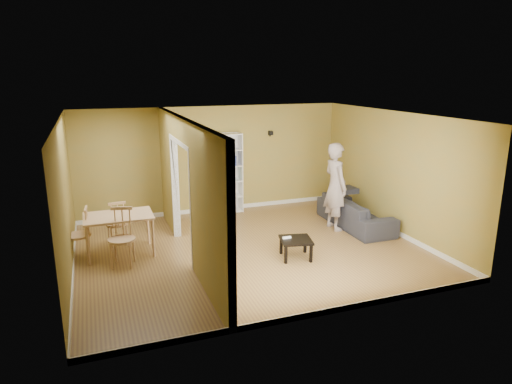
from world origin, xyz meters
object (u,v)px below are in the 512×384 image
dining_table (119,219)px  chair_far (117,223)px  person (336,179)px  bookshelf (224,173)px  chair_left (78,234)px  chair_near (122,238)px  coffee_table (296,242)px  sofa (355,208)px

dining_table → chair_far: (-0.02, 0.53, -0.23)m
person → bookshelf: person is taller
bookshelf → chair_far: (-2.67, -1.46, -0.51)m
bookshelf → person: bearing=-47.0°
chair_left → chair_near: bearing=56.4°
bookshelf → coffee_table: bearing=-82.8°
person → bookshelf: size_ratio=1.15×
sofa → coffee_table: size_ratio=3.86×
coffee_table → chair_far: 3.59m
chair_near → chair_far: size_ratio=1.12×
person → dining_table: bearing=87.2°
person → dining_table: size_ratio=1.80×
person → chair_far: person is taller
person → chair_left: size_ratio=2.29×
coffee_table → chair_left: (-3.80, 1.34, 0.17)m
coffee_table → dining_table: (-3.07, 1.31, 0.38)m
sofa → dining_table: sofa is taller
chair_near → chair_far: 1.09m
bookshelf → chair_left: (-3.38, -1.96, -0.49)m
sofa → bookshelf: size_ratio=1.11×
chair_near → coffee_table: bearing=2.2°
sofa → chair_left: (-5.83, 0.12, 0.08)m
dining_table → bookshelf: bearing=36.9°
sofa → chair_near: (-5.10, -0.47, 0.11)m
bookshelf → chair_far: 3.08m
person → dining_table: person is taller
coffee_table → person: bearing=39.5°
person → dining_table: 4.59m
chair_left → chair_far: 0.88m
dining_table → chair_far: 0.58m
bookshelf → coffee_table: 3.39m
sofa → chair_far: size_ratio=2.31×
person → chair_far: 4.67m
sofa → chair_far: 5.15m
chair_near → chair_far: bearing=106.9°
chair_near → chair_left: bearing=157.5°
coffee_table → dining_table: bearing=156.8°
chair_near → sofa: bearing=21.2°
sofa → dining_table: (-5.10, 0.09, 0.29)m
chair_left → sofa: bearing=93.6°
sofa → dining_table: size_ratio=1.74×
bookshelf → dining_table: size_ratio=1.57×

